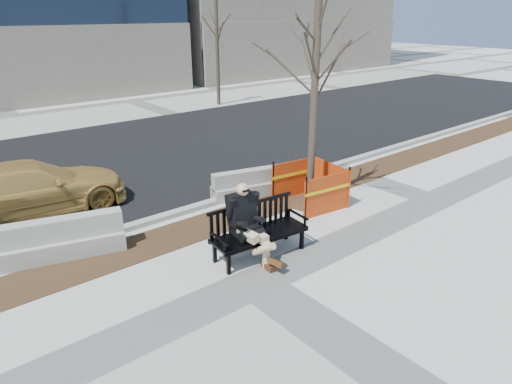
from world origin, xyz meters
TOP-DOWN VIEW (x-y plane):
  - ground at (0.00, 0.00)m, footprint 120.00×120.00m
  - mulch_strip at (0.00, 2.60)m, footprint 40.00×1.20m
  - asphalt_street at (0.00, 8.80)m, footprint 60.00×10.40m
  - curb at (0.00, 3.55)m, footprint 60.00×0.25m
  - bench at (0.71, 0.72)m, footprint 2.13×0.93m
  - seated_man at (0.43, 0.81)m, footprint 0.80×1.22m
  - tree_fence at (3.43, 1.95)m, footprint 2.44×2.44m
  - sedan at (-2.28, 5.92)m, footprint 4.65×2.14m
  - jersey_barrier_left at (-2.70, 3.33)m, footprint 3.05×1.37m
  - jersey_barrier_right at (2.85, 3.36)m, footprint 2.65×1.17m
  - far_tree_right at (9.38, 14.58)m, footprint 2.36×2.36m

SIDE VIEW (x-z plane):
  - ground at x=0.00m, z-range 0.00..0.00m
  - bench at x=0.71m, z-range -0.55..0.55m
  - seated_man at x=0.43m, z-range -0.81..0.81m
  - tree_fence at x=3.43m, z-range -2.75..2.75m
  - sedan at x=-2.28m, z-range -0.66..0.66m
  - jersey_barrier_left at x=-2.70m, z-range -0.43..0.43m
  - jersey_barrier_right at x=2.85m, z-range -0.37..0.37m
  - far_tree_right at x=9.38m, z-range -2.88..2.88m
  - asphalt_street at x=0.00m, z-range 0.00..0.01m
  - mulch_strip at x=0.00m, z-range -0.01..0.01m
  - curb at x=0.00m, z-range 0.00..0.12m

